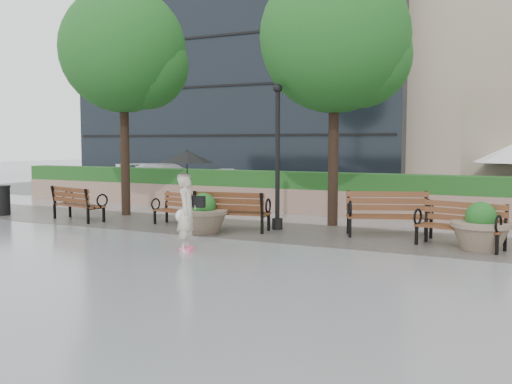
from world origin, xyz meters
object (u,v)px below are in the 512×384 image
at_px(bench_2, 232,219).
at_px(pedestrian, 187,190).
at_px(bench_4, 460,235).
at_px(planter_left, 204,217).
at_px(planter_right, 480,231).
at_px(bench_0, 78,211).
at_px(bench_3, 388,223).
at_px(car_left, 167,179).
at_px(lamppost, 277,166).
at_px(car_right, 231,184).
at_px(trash_bin, 2,201).
at_px(bench_1, 181,216).

bearing_deg(bench_2, pedestrian, 92.27).
xyz_separation_m(bench_4, planter_left, (-6.15, -0.66, 0.11)).
xyz_separation_m(planter_right, pedestrian, (-5.61, -2.87, 0.89)).
xyz_separation_m(bench_0, bench_3, (8.92, 1.23, 0.03)).
bearing_deg(car_left, lamppost, -119.93).
height_order(bench_3, car_right, car_right).
relative_size(bench_2, trash_bin, 2.24).
distance_m(lamppost, car_left, 10.92).
bearing_deg(lamppost, planter_left, -137.56).
relative_size(bench_1, bench_4, 0.89).
bearing_deg(car_right, bench_4, -138.94).
bearing_deg(car_left, planter_left, -130.46).
bearing_deg(bench_0, pedestrian, 169.03).
height_order(bench_3, trash_bin, bench_3).
relative_size(bench_1, trash_bin, 1.94).
relative_size(bench_3, planter_left, 1.76).
bearing_deg(pedestrian, car_right, 4.77).
bearing_deg(trash_bin, car_right, 63.12).
distance_m(bench_3, lamppost, 3.22).
distance_m(planter_left, lamppost, 2.37).
bearing_deg(trash_bin, bench_3, 6.51).
bearing_deg(trash_bin, bench_2, 2.89).
bearing_deg(car_left, pedestrian, -133.53).
xyz_separation_m(bench_2, car_right, (-4.12, 7.45, 0.30)).
bearing_deg(pedestrian, bench_2, -9.95).
xyz_separation_m(bench_0, car_right, (0.92, 7.72, 0.31)).
bearing_deg(planter_right, pedestrian, -152.93).
relative_size(bench_2, lamppost, 0.52).
distance_m(bench_0, bench_3, 9.01).
xyz_separation_m(planter_right, trash_bin, (-14.19, -0.43, 0.04)).
relative_size(bench_1, bench_3, 0.81).
relative_size(bench_0, bench_1, 1.13).
height_order(bench_2, bench_3, bench_3).
bearing_deg(bench_3, bench_0, 166.20).
relative_size(bench_3, pedestrian, 1.02).
bearing_deg(planter_right, trash_bin, -178.26).
bearing_deg(pedestrian, trash_bin, 54.87).
bearing_deg(bench_4, pedestrian, -136.24).
height_order(car_right, pedestrian, pedestrian).
relative_size(bench_0, planter_right, 1.58).
distance_m(bench_2, car_left, 10.67).
distance_m(bench_0, lamppost, 6.25).
bearing_deg(planter_left, bench_0, 175.80).
relative_size(bench_1, planter_left, 1.42).
bearing_deg(lamppost, bench_1, -168.66).
xyz_separation_m(planter_left, car_right, (-3.63, 8.06, 0.20)).
distance_m(planter_left, car_right, 8.84).
distance_m(planter_right, car_left, 15.51).
xyz_separation_m(bench_1, planter_right, (7.81, -0.17, 0.15)).
height_order(bench_0, planter_right, planter_right).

